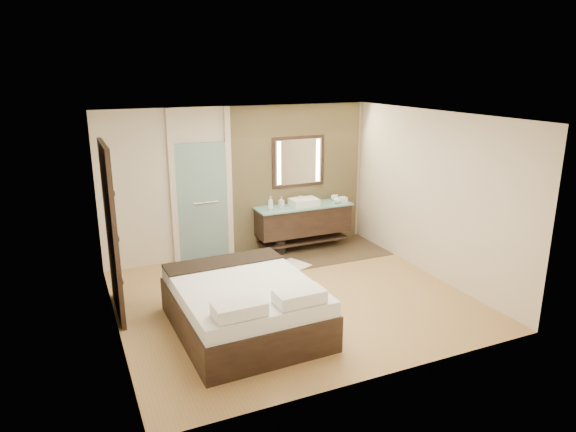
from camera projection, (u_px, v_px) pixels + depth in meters
name	position (u px, v px, depth m)	size (l,w,h in m)	color
floor	(292.00, 298.00, 7.70)	(5.00, 5.00, 0.00)	#AF7C49
tile_strip	(286.00, 258.00, 9.34)	(3.80, 1.30, 0.01)	#3D3021
stone_wall	(297.00, 177.00, 9.70)	(2.60, 0.08, 2.70)	tan
vanity	(303.00, 220.00, 9.66)	(1.85, 0.55, 0.88)	black
mirror_unit	(298.00, 162.00, 9.57)	(1.06, 0.04, 0.96)	black
frosted_door	(202.00, 197.00, 9.03)	(1.10, 0.12, 2.70)	#B9EAE4
shoji_partition	(112.00, 230.00, 6.95)	(0.06, 1.20, 2.40)	black
bed	(244.00, 305.00, 6.71)	(1.77, 2.19, 0.82)	black
bath_mat	(287.00, 267.00, 8.86)	(0.72, 0.50, 0.02)	white
waste_bin	(280.00, 247.00, 9.52)	(0.22, 0.22, 0.27)	black
tissue_box	(343.00, 200.00, 9.78)	(0.12, 0.12, 0.10)	silver
soap_bottle_a	(271.00, 203.00, 9.24)	(0.10, 0.10, 0.25)	silver
soap_bottle_b	(281.00, 202.00, 9.47)	(0.08, 0.09, 0.18)	#B2B2B2
soap_bottle_c	(337.00, 199.00, 9.68)	(0.13, 0.13, 0.17)	silver
cup	(334.00, 198.00, 9.93)	(0.13, 0.13, 0.10)	white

